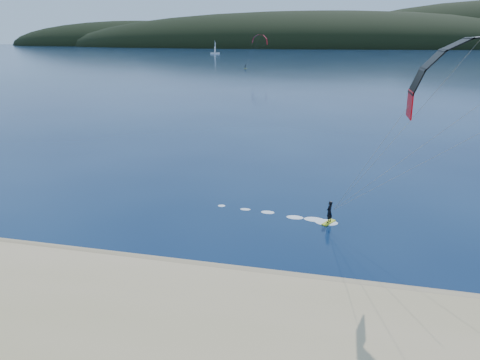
# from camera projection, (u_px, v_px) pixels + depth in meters

# --- Properties ---
(ground) EXTENTS (1800.00, 1800.00, 0.00)m
(ground) POSITION_uv_depth(u_px,v_px,m) (133.00, 303.00, 26.35)
(ground) COLOR #07193A
(ground) RESTS_ON ground
(wet_sand) EXTENTS (220.00, 2.50, 0.10)m
(wet_sand) POSITION_uv_depth(u_px,v_px,m) (162.00, 266.00, 30.50)
(wet_sand) COLOR #907553
(wet_sand) RESTS_ON ground
(headland) EXTENTS (1200.00, 310.00, 140.00)m
(headland) POSITION_uv_depth(u_px,v_px,m) (339.00, 47.00, 715.46)
(headland) COLOR black
(headland) RESTS_ON ground
(kitesurfer_near) EXTENTS (24.05, 8.11, 14.50)m
(kitesurfer_near) POSITION_uv_depth(u_px,v_px,m) (472.00, 109.00, 27.97)
(kitesurfer_near) COLOR #C3CC18
(kitesurfer_near) RESTS_ON ground
(kitesurfer_far) EXTENTS (13.23, 8.10, 15.67)m
(kitesurfer_far) POSITION_uv_depth(u_px,v_px,m) (259.00, 43.00, 212.22)
(kitesurfer_far) COLOR #C3CC18
(kitesurfer_far) RESTS_ON ground
(sailboat) EXTENTS (8.79, 5.63, 12.45)m
(sailboat) POSITION_uv_depth(u_px,v_px,m) (215.00, 53.00, 415.13)
(sailboat) COLOR white
(sailboat) RESTS_ON ground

